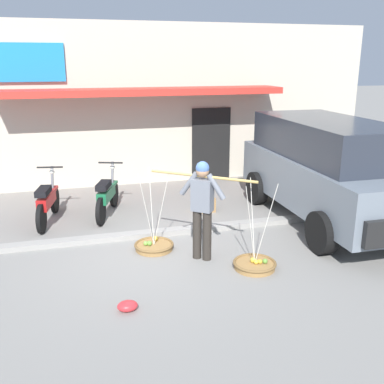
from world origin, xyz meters
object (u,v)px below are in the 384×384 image
at_px(parked_truck, 328,168).
at_px(wooden_crate, 204,204).
at_px(motorcycle_nearest_shop, 47,202).
at_px(motorcycle_second_in_row, 107,196).
at_px(plastic_litter_bag, 128,306).
at_px(fruit_vendor, 202,204).
at_px(fruit_basket_left_side, 154,246).
at_px(fruit_basket_right_side, 255,264).

distance_m(parked_truck, wooden_crate, 2.77).
bearing_deg(motorcycle_nearest_shop, wooden_crate, -2.56).
xyz_separation_m(motorcycle_second_in_row, parked_truck, (4.39, -1.51, 0.68)).
relative_size(motorcycle_nearest_shop, plastic_litter_bag, 6.44).
relative_size(motorcycle_nearest_shop, wooden_crate, 4.10).
distance_m(fruit_vendor, wooden_crate, 2.64).
distance_m(motorcycle_nearest_shop, plastic_litter_bag, 4.03).
bearing_deg(fruit_basket_left_side, fruit_basket_right_side, -39.59).
distance_m(motorcycle_second_in_row, plastic_litter_bag, 3.99).
distance_m(fruit_vendor, parked_truck, 3.26).
bearing_deg(plastic_litter_bag, fruit_basket_right_side, 18.49).
xyz_separation_m(fruit_vendor, parked_truck, (3.05, 1.15, 0.15)).
bearing_deg(motorcycle_second_in_row, fruit_basket_left_side, -73.24).
bearing_deg(fruit_basket_right_side, fruit_basket_left_side, 140.41).
bearing_deg(motorcycle_nearest_shop, fruit_vendor, -44.79).
height_order(fruit_basket_left_side, motorcycle_second_in_row, fruit_basket_left_side).
bearing_deg(motorcycle_second_in_row, plastic_litter_bag, -91.59).
height_order(parked_truck, plastic_litter_bag, parked_truck).
relative_size(parked_truck, plastic_litter_bag, 17.28).
distance_m(fruit_vendor, motorcycle_nearest_shop, 3.65).
xyz_separation_m(fruit_basket_left_side, motorcycle_nearest_shop, (-1.84, 1.95, 0.38)).
bearing_deg(fruit_vendor, parked_truck, 20.61).
relative_size(fruit_basket_right_side, plastic_litter_bag, 5.19).
relative_size(fruit_basket_left_side, motorcycle_second_in_row, 0.83).
bearing_deg(wooden_crate, fruit_basket_right_side, -91.04).
bearing_deg(fruit_basket_left_side, motorcycle_nearest_shop, 133.43).
relative_size(motorcycle_nearest_shop, parked_truck, 0.37).
xyz_separation_m(fruit_basket_right_side, motorcycle_nearest_shop, (-3.28, 3.13, 0.38)).
height_order(plastic_litter_bag, wooden_crate, wooden_crate).
height_order(motorcycle_nearest_shop, motorcycle_second_in_row, same).
xyz_separation_m(fruit_basket_left_side, parked_truck, (3.77, 0.55, 1.06)).
bearing_deg(wooden_crate, motorcycle_nearest_shop, 177.44).
xyz_separation_m(fruit_basket_left_side, plastic_litter_bag, (-0.73, -1.91, -0.00)).
relative_size(fruit_basket_right_side, motorcycle_second_in_row, 0.83).
bearing_deg(plastic_litter_bag, motorcycle_nearest_shop, 106.11).
xyz_separation_m(fruit_basket_right_side, wooden_crate, (0.05, 2.98, 0.09)).
height_order(fruit_basket_right_side, wooden_crate, fruit_basket_right_side).
relative_size(fruit_vendor, parked_truck, 0.35).
bearing_deg(fruit_basket_right_side, wooden_crate, 88.96).
distance_m(fruit_basket_left_side, plastic_litter_bag, 2.04).
distance_m(fruit_vendor, fruit_basket_left_side, 1.30).
xyz_separation_m(fruit_vendor, fruit_basket_right_side, (0.72, -0.59, -0.91)).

